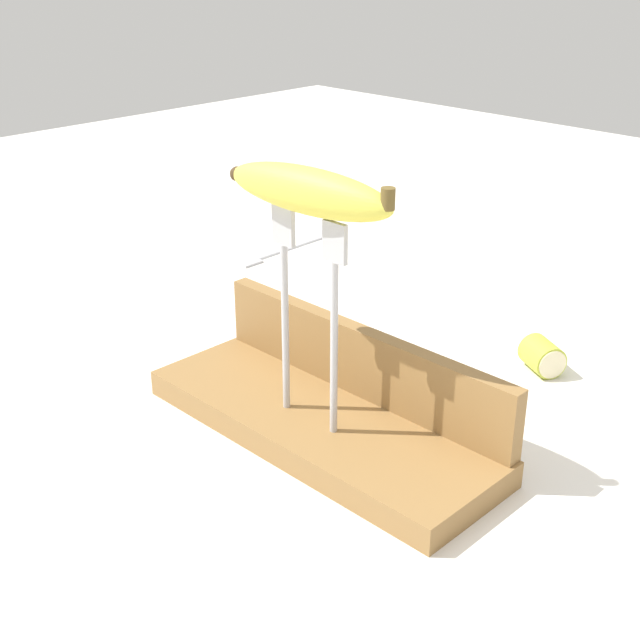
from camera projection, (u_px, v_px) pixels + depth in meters
name	position (u px, v px, depth m)	size (l,w,h in m)	color
ground_plane	(320.00, 436.00, 0.85)	(3.00, 3.00, 0.00)	silver
wooden_board	(320.00, 425.00, 0.85)	(0.38, 0.13, 0.03)	olive
board_backstop	(361.00, 361.00, 0.86)	(0.37, 0.02, 0.07)	olive
fork_stand_center	(309.00, 303.00, 0.78)	(0.09, 0.01, 0.21)	#B2B2B7
banana_raised_center	(308.00, 191.00, 0.74)	(0.18, 0.05, 0.04)	#DBD147
fork_fallen_near	(274.00, 253.00, 1.33)	(0.03, 0.19, 0.01)	#B2B2B7
banana_chunk_far	(543.00, 356.00, 0.97)	(0.06, 0.05, 0.04)	#B2C138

